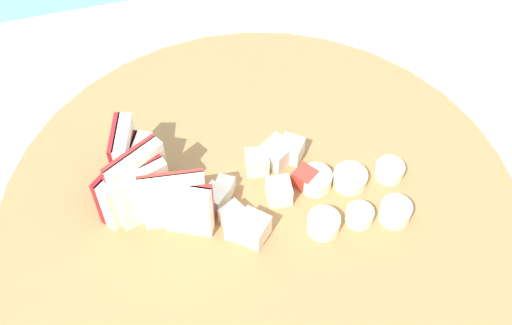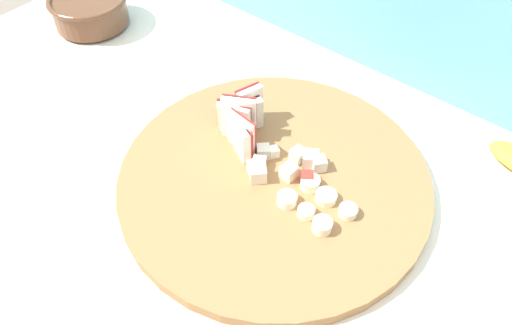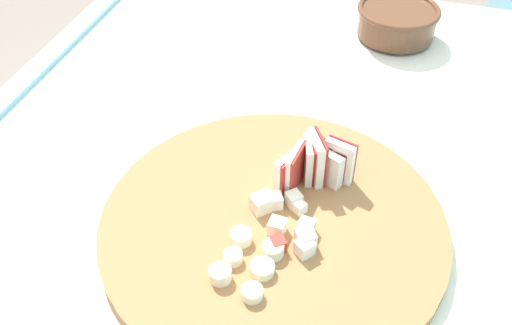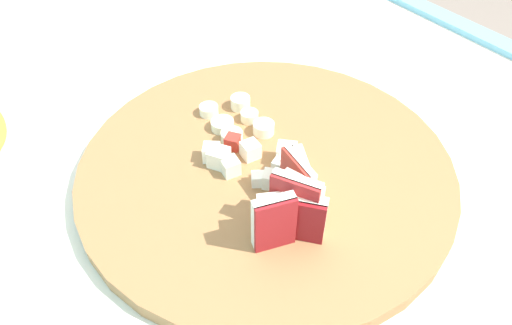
% 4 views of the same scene
% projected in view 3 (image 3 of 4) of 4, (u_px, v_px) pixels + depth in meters
% --- Properties ---
extents(cutting_board, '(0.43, 0.43, 0.02)m').
position_uv_depth(cutting_board, '(274.00, 223.00, 0.73)').
color(cutting_board, olive).
rests_on(cutting_board, tiled_countertop).
extents(apple_wedge_fan, '(0.09, 0.10, 0.07)m').
position_uv_depth(apple_wedge_fan, '(315.00, 163.00, 0.75)').
color(apple_wedge_fan, '#A32323').
rests_on(apple_wedge_fan, cutting_board).
extents(apple_dice_pile, '(0.10, 0.10, 0.02)m').
position_uv_depth(apple_dice_pile, '(285.00, 219.00, 0.71)').
color(apple_dice_pile, white).
rests_on(apple_dice_pile, cutting_board).
extents(banana_slice_rows, '(0.10, 0.07, 0.02)m').
position_uv_depth(banana_slice_rows, '(248.00, 261.00, 0.66)').
color(banana_slice_rows, white).
rests_on(banana_slice_rows, cutting_board).
extents(ceramic_bowl, '(0.15, 0.15, 0.06)m').
position_uv_depth(ceramic_bowl, '(397.00, 20.00, 1.06)').
color(ceramic_bowl, brown).
rests_on(ceramic_bowl, tiled_countertop).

